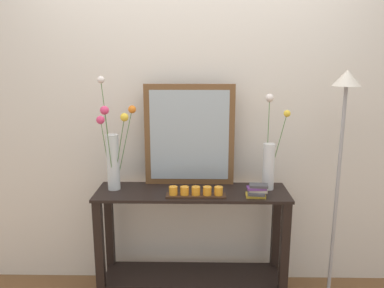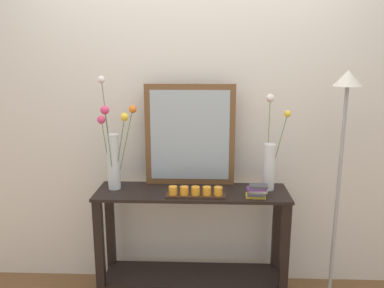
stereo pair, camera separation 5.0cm
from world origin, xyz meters
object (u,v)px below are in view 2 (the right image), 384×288
candle_tray (196,192)px  book_stack (257,191)px  console_table (192,236)px  vase_right (270,160)px  tall_vase_left (113,150)px  floor_lamp (341,153)px  mirror_leaning (190,135)px

candle_tray → book_stack: size_ratio=2.71×
console_table → candle_tray: (0.03, -0.10, 0.36)m
vase_right → tall_vase_left: bearing=-178.5°
console_table → candle_tray: bearing=-75.4°
console_table → vase_right: vase_right is taller
floor_lamp → vase_right: bearing=167.0°
vase_right → console_table: bearing=-173.6°
vase_right → candle_tray: size_ratio=1.66×
console_table → mirror_leaning: (-0.02, 0.16, 0.69)m
mirror_leaning → floor_lamp: floor_lamp is taller
console_table → vase_right: 0.76m
console_table → mirror_leaning: bearing=97.5°
console_table → tall_vase_left: bearing=176.6°
vase_right → floor_lamp: 0.46m
candle_tray → mirror_leaning: bearing=100.4°
tall_vase_left → book_stack: size_ratio=5.34×
mirror_leaning → floor_lamp: bearing=-11.4°
floor_lamp → candle_tray: bearing=-176.2°
mirror_leaning → tall_vase_left: tall_vase_left is taller
floor_lamp → mirror_leaning: bearing=168.6°
tall_vase_left → floor_lamp: floor_lamp is taller
tall_vase_left → candle_tray: (0.56, -0.14, -0.24)m
tall_vase_left → vase_right: size_ratio=1.19×
candle_tray → floor_lamp: size_ratio=0.24×
mirror_leaning → book_stack: (0.45, -0.26, -0.32)m
tall_vase_left → candle_tray: 0.63m
console_table → candle_tray: candle_tray is taller
tall_vase_left → vase_right: (1.06, 0.03, -0.06)m
console_table → mirror_leaning: mirror_leaning is taller
candle_tray → console_table: bearing=104.6°
mirror_leaning → floor_lamp: (0.99, -0.20, -0.07)m
tall_vase_left → book_stack: (0.96, -0.13, -0.23)m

